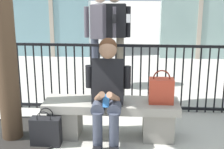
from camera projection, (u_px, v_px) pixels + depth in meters
The scene contains 8 objects.
ground_plane at pixel (111, 136), 4.04m from camera, with size 60.00×60.00×0.00m, color #B2ADA3.
stone_bench at pixel (111, 115), 3.96m from camera, with size 1.60×0.44×0.45m.
seated_person_with_phone at pixel (108, 88), 3.74m from camera, with size 0.52×0.66×1.21m.
handbag_on_bench at pixel (161, 90), 3.83m from camera, with size 0.28×0.17×0.40m.
shopping_bag at pixel (46, 131), 3.76m from camera, with size 0.34×0.15×0.43m.
bystander_at_railing at pixel (114, 31), 5.67m from camera, with size 0.55×0.28×1.71m.
bystander_further_back at pixel (100, 32), 5.61m from camera, with size 0.55×0.42×1.71m.
plaza_railing at pixel (116, 77), 4.73m from camera, with size 7.57×0.04×0.98m.
Camera 1 is at (0.27, -3.68, 1.81)m, focal length 52.97 mm.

